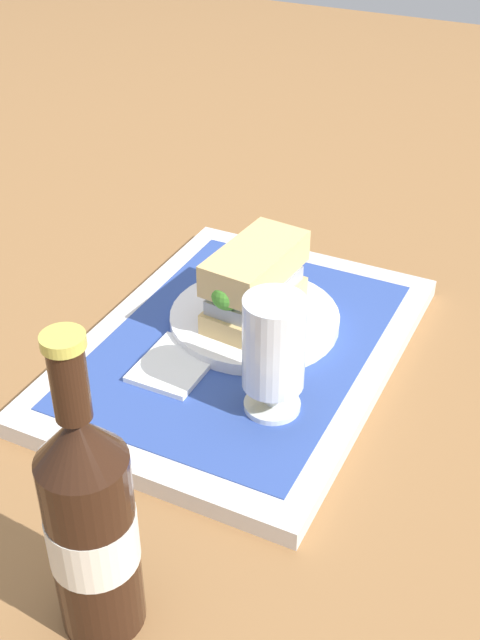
# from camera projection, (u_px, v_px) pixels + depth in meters

# --- Properties ---
(ground_plane) EXTENTS (3.00, 3.00, 0.00)m
(ground_plane) POSITION_uv_depth(u_px,v_px,m) (240.00, 357.00, 0.90)
(ground_plane) COLOR olive
(tray) EXTENTS (0.44, 0.32, 0.02)m
(tray) POSITION_uv_depth(u_px,v_px,m) (240.00, 350.00, 0.89)
(tray) COLOR silver
(tray) RESTS_ON ground_plane
(placemat) EXTENTS (0.38, 0.27, 0.00)m
(placemat) POSITION_uv_depth(u_px,v_px,m) (240.00, 342.00, 0.89)
(placemat) COLOR #2D4793
(placemat) RESTS_ON tray
(plate) EXTENTS (0.19, 0.19, 0.01)m
(plate) POSITION_uv_depth(u_px,v_px,m) (252.00, 318.00, 0.91)
(plate) COLOR white
(plate) RESTS_ON placemat
(sandwich) EXTENTS (0.14, 0.08, 0.08)m
(sandwich) POSITION_uv_depth(u_px,v_px,m) (251.00, 282.00, 0.88)
(sandwich) COLOR tan
(sandwich) RESTS_ON plate
(beer_glass) EXTENTS (0.06, 0.06, 0.12)m
(beer_glass) POSITION_uv_depth(u_px,v_px,m) (274.00, 350.00, 0.76)
(beer_glass) COLOR silver
(beer_glass) RESTS_ON placemat
(napkin_folded) EXTENTS (0.09, 0.07, 0.01)m
(napkin_folded) POSITION_uv_depth(u_px,v_px,m) (175.00, 365.00, 0.85)
(napkin_folded) COLOR white
(napkin_folded) RESTS_ON placemat
(beer_bottle) EXTENTS (0.07, 0.07, 0.27)m
(beer_bottle) POSITION_uv_depth(u_px,v_px,m) (91.00, 523.00, 0.57)
(beer_bottle) COLOR black
(beer_bottle) RESTS_ON ground_plane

